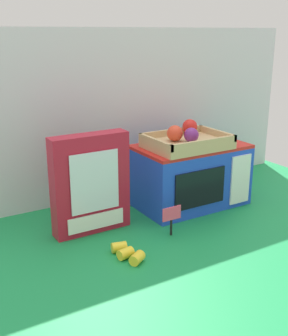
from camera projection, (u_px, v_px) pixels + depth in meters
ground_plane at (165, 217)px, 1.57m from camera, size 1.70×1.70×0.00m
display_back_panel at (122, 114)px, 1.72m from camera, size 1.61×0.03×0.66m
toy_microwave at (190, 175)px, 1.65m from camera, size 0.41×0.25×0.24m
food_groups_crate at (187, 140)px, 1.58m from camera, size 0.29×0.21×0.08m
cookie_set_box at (91, 184)px, 1.41m from camera, size 0.26×0.07×0.33m
price_sign at (172, 217)px, 1.41m from camera, size 0.07×0.01×0.10m
loose_toy_banana at (127, 253)px, 1.28m from camera, size 0.07×0.13×0.03m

